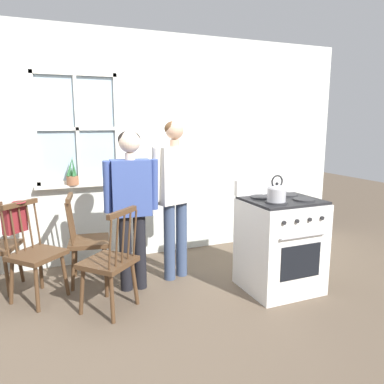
# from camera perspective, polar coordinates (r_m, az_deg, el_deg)

# --- Properties ---
(ground_plane) EXTENTS (16.00, 16.00, 0.00)m
(ground_plane) POSITION_cam_1_polar(r_m,az_deg,el_deg) (3.56, -7.21, -17.28)
(ground_plane) COLOR brown
(wall_back) EXTENTS (6.40, 0.16, 2.70)m
(wall_back) POSITION_cam_1_polar(r_m,az_deg,el_deg) (4.53, -12.21, 6.32)
(wall_back) COLOR silver
(wall_back) RESTS_ON ground_plane
(chair_by_window) EXTENTS (0.58, 0.58, 0.94)m
(chair_by_window) POSITION_cam_1_polar(r_m,az_deg,el_deg) (3.83, -22.76, -8.82)
(chair_by_window) COLOR #4C331E
(chair_by_window) RESTS_ON ground_plane
(chair_near_wall) EXTENTS (0.58, 0.58, 0.94)m
(chair_near_wall) POSITION_cam_1_polar(r_m,az_deg,el_deg) (3.42, -12.40, -10.52)
(chair_near_wall) COLOR #4C331E
(chair_near_wall) RESTS_ON ground_plane
(chair_center_cluster) EXTENTS (0.47, 0.48, 0.94)m
(chair_center_cluster) POSITION_cam_1_polar(r_m,az_deg,el_deg) (4.05, -15.70, -7.31)
(chair_center_cluster) COLOR #4C331E
(chair_center_cluster) RESTS_ON ground_plane
(person_elderly_left) EXTENTS (0.53, 0.24, 1.58)m
(person_elderly_left) POSITION_cam_1_polar(r_m,az_deg,el_deg) (3.66, -9.26, -0.51)
(person_elderly_left) COLOR black
(person_elderly_left) RESTS_ON ground_plane
(person_teen_center) EXTENTS (0.58, 0.33, 1.67)m
(person_teen_center) POSITION_cam_1_polar(r_m,az_deg,el_deg) (3.89, -2.59, 0.94)
(person_teen_center) COLOR #384766
(person_teen_center) RESTS_ON ground_plane
(stove) EXTENTS (0.70, 0.68, 1.08)m
(stove) POSITION_cam_1_polar(r_m,az_deg,el_deg) (3.85, 13.23, -7.61)
(stove) COLOR white
(stove) RESTS_ON ground_plane
(kettle) EXTENTS (0.21, 0.17, 0.25)m
(kettle) POSITION_cam_1_polar(r_m,az_deg,el_deg) (3.52, 12.78, -0.05)
(kettle) COLOR #B7B7BC
(kettle) RESTS_ON stove
(potted_plant) EXTENTS (0.13, 0.13, 0.32)m
(potted_plant) POSITION_cam_1_polar(r_m,az_deg,el_deg) (4.41, -17.76, 2.27)
(potted_plant) COLOR #935B3D
(potted_plant) RESTS_ON wall_back
(handbag) EXTENTS (0.25, 0.25, 0.31)m
(handbag) POSITION_cam_1_polar(r_m,az_deg,el_deg) (3.91, -25.41, -3.66)
(handbag) COLOR maroon
(handbag) RESTS_ON chair_by_window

